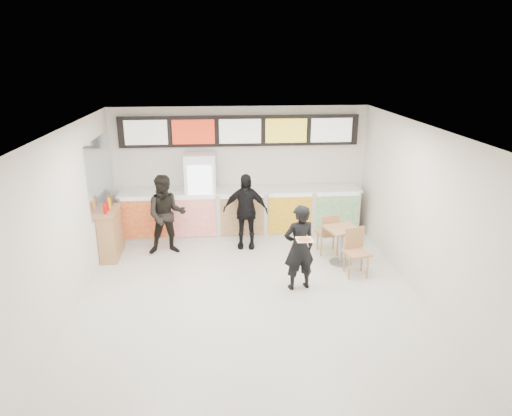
{
  "coord_description": "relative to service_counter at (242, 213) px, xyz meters",
  "views": [
    {
      "loc": [
        -0.49,
        -7.06,
        4.11
      ],
      "look_at": [
        0.19,
        1.2,
        1.32
      ],
      "focal_mm": 32.0,
      "sensor_mm": 36.0,
      "label": 1
    }
  ],
  "objects": [
    {
      "name": "pizza_slice",
      "position": [
        0.91,
        -3.12,
        0.58
      ],
      "size": [
        0.36,
        0.36,
        0.02
      ],
      "color": "beige",
      "rests_on": "customer_main"
    },
    {
      "name": "wall_left",
      "position": [
        -3.0,
        -3.09,
        0.93
      ],
      "size": [
        0.0,
        7.0,
        7.0
      ],
      "primitive_type": "plane",
      "rotation": [
        1.57,
        0.0,
        1.57
      ],
      "color": "silver",
      "rests_on": "floor"
    },
    {
      "name": "customer_mid",
      "position": [
        0.05,
        -0.68,
        0.27
      ],
      "size": [
        1.03,
        0.53,
        1.69
      ],
      "primitive_type": "imported",
      "rotation": [
        0.0,
        0.0,
        -0.12
      ],
      "color": "black",
      "rests_on": "floor"
    },
    {
      "name": "mirror_panel",
      "position": [
        -2.99,
        -0.64,
        1.18
      ],
      "size": [
        0.01,
        2.0,
        1.5
      ],
      "primitive_type": "cube",
      "color": "#B2B7BF",
      "rests_on": "wall_left"
    },
    {
      "name": "customer_left",
      "position": [
        -1.65,
        -0.87,
        0.3
      ],
      "size": [
        0.91,
        0.74,
        1.74
      ],
      "primitive_type": "imported",
      "rotation": [
        0.0,
        0.0,
        0.1
      ],
      "color": "black",
      "rests_on": "floor"
    },
    {
      "name": "drinks_fridge",
      "position": [
        -0.93,
        0.02,
        0.43
      ],
      "size": [
        0.7,
        0.67,
        2.0
      ],
      "color": "white",
      "rests_on": "floor"
    },
    {
      "name": "menu_board",
      "position": [
        0.0,
        0.32,
        1.88
      ],
      "size": [
        5.5,
        0.14,
        0.7
      ],
      "color": "black",
      "rests_on": "wall_back"
    },
    {
      "name": "wall_back",
      "position": [
        -0.0,
        0.41,
        0.93
      ],
      "size": [
        6.0,
        0.0,
        6.0
      ],
      "primitive_type": "plane",
      "rotation": [
        1.57,
        0.0,
        0.0
      ],
      "color": "silver",
      "rests_on": "floor"
    },
    {
      "name": "service_counter",
      "position": [
        0.0,
        0.0,
        0.0
      ],
      "size": [
        5.56,
        0.77,
        1.14
      ],
      "color": "silver",
      "rests_on": "floor"
    },
    {
      "name": "condiment_ledge",
      "position": [
        -2.82,
        -0.97,
        -0.04
      ],
      "size": [
        0.38,
        0.94,
        1.25
      ],
      "color": "#B67D53",
      "rests_on": "floor"
    },
    {
      "name": "wall_right",
      "position": [
        3.0,
        -3.09,
        0.93
      ],
      "size": [
        0.0,
        7.0,
        7.0
      ],
      "primitive_type": "plane",
      "rotation": [
        1.57,
        0.0,
        -1.57
      ],
      "color": "silver",
      "rests_on": "floor"
    },
    {
      "name": "customer_main",
      "position": [
        0.91,
        -2.67,
        0.24
      ],
      "size": [
        0.66,
        0.51,
        1.62
      ],
      "primitive_type": "imported",
      "rotation": [
        0.0,
        0.0,
        3.37
      ],
      "color": "black",
      "rests_on": "floor"
    },
    {
      "name": "floor",
      "position": [
        -0.0,
        -3.09,
        -0.57
      ],
      "size": [
        7.0,
        7.0,
        0.0
      ],
      "primitive_type": "plane",
      "color": "beige",
      "rests_on": "ground"
    },
    {
      "name": "ceiling",
      "position": [
        -0.0,
        -3.09,
        2.43
      ],
      "size": [
        7.0,
        7.0,
        0.0
      ],
      "primitive_type": "plane",
      "rotation": [
        3.14,
        0.0,
        0.0
      ],
      "color": "white",
      "rests_on": "wall_back"
    },
    {
      "name": "cafe_table",
      "position": [
        1.96,
        -1.71,
        -0.03
      ],
      "size": [
        0.84,
        1.64,
        0.93
      ],
      "rotation": [
        0.0,
        0.0,
        0.27
      ],
      "color": "#B67D53",
      "rests_on": "floor"
    }
  ]
}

